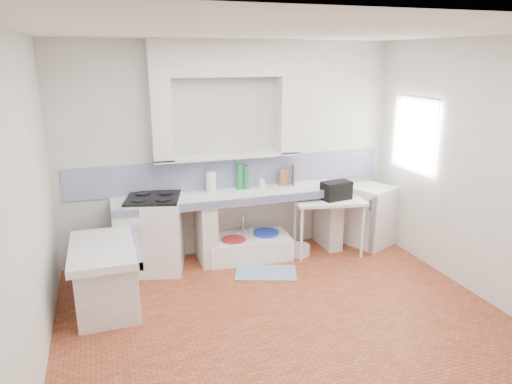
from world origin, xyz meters
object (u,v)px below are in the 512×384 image
object	(u,v)px
sink	(248,248)
stove	(155,235)
fridge	(370,216)
side_table	(328,226)

from	to	relation	value
sink	stove	bearing A→B (deg)	-176.83
stove	sink	bearing A→B (deg)	13.38
fridge	stove	bearing A→B (deg)	153.31
sink	side_table	distance (m)	1.12
stove	fridge	size ratio (longest dim) A/B	1.09
sink	side_table	xyz separation A→B (m)	(1.07, -0.22, 0.25)
sink	fridge	size ratio (longest dim) A/B	1.30
stove	fridge	bearing A→B (deg)	11.79
fridge	side_table	bearing A→B (deg)	164.65
side_table	fridge	size ratio (longest dim) A/B	1.09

